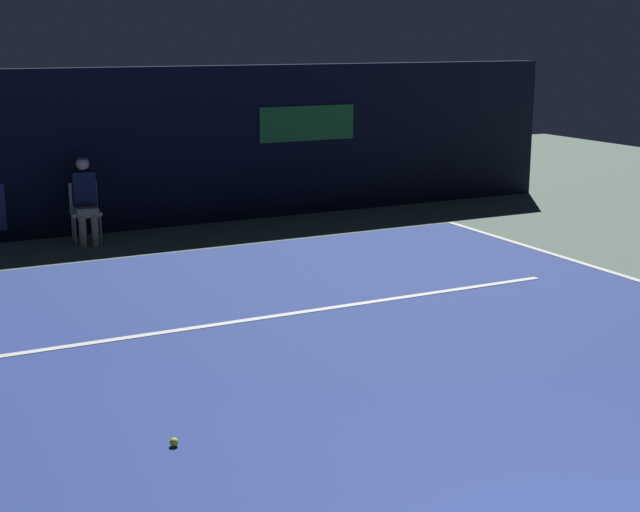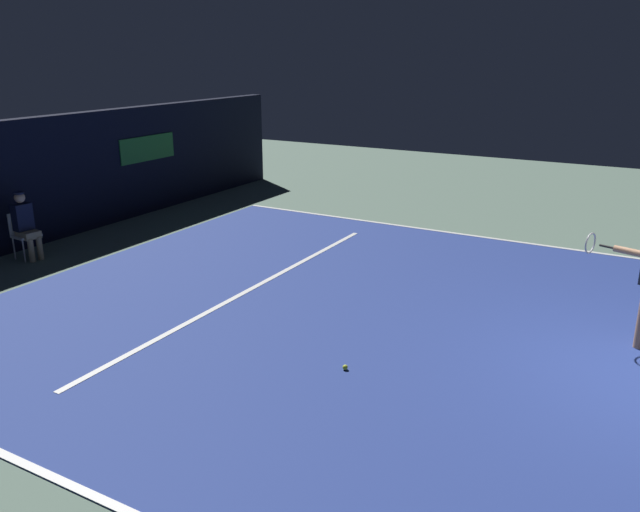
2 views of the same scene
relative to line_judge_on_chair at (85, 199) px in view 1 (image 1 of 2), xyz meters
name	(u,v)px [view 1 (image 1 of 2)]	position (x,y,z in m)	size (l,w,h in m)	color
ground_plane	(331,376)	(0.72, -6.69, -0.69)	(32.18, 32.18, 0.00)	slate
court_surface	(331,375)	(0.72, -6.69, -0.68)	(10.27, 10.86, 0.01)	navy
line_service	(252,319)	(0.72, -4.79, -0.67)	(8.01, 0.10, 0.01)	white
back_wall	(117,150)	(0.72, 0.75, 0.61)	(16.54, 0.33, 2.60)	black
line_judge_on_chair	(85,199)	(0.00, 0.00, 0.00)	(0.48, 0.56, 1.32)	white
tennis_ball	(174,442)	(-1.07, -7.51, -0.64)	(0.07, 0.07, 0.07)	#CCE033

